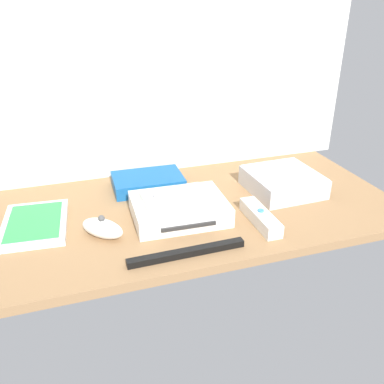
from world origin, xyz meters
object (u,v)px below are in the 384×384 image
at_px(game_console, 179,209).
at_px(game_case, 35,224).
at_px(remote_classic_pad, 174,198).
at_px(remote_wand, 260,217).
at_px(remote_nunchuk, 102,228).
at_px(mini_computer, 283,182).
at_px(network_router, 148,182).
at_px(sensor_bar, 187,253).

distance_m(game_console, game_case, 0.32).
bearing_deg(remote_classic_pad, remote_wand, -26.05).
relative_size(remote_nunchuk, remote_classic_pad, 0.70).
relative_size(mini_computer, network_router, 0.96).
distance_m(game_case, sensor_bar, 0.35).
height_order(game_console, remote_nunchuk, remote_nunchuk).
relative_size(game_console, remote_nunchuk, 2.11).
relative_size(game_case, remote_classic_pad, 1.36).
bearing_deg(network_router, game_case, -155.31).
height_order(game_console, sensor_bar, game_console).
bearing_deg(game_case, mini_computer, 3.84).
distance_m(remote_wand, remote_nunchuk, 0.35).
bearing_deg(remote_nunchuk, remote_wand, -54.29).
relative_size(mini_computer, remote_wand, 1.19).
bearing_deg(remote_classic_pad, sensor_bar, -98.70).
bearing_deg(sensor_bar, remote_classic_pad, 82.34).
bearing_deg(remote_nunchuk, remote_classic_pad, -36.57).
distance_m(mini_computer, network_router, 0.35).
xyz_separation_m(game_console, network_router, (-0.03, 0.18, -0.00)).
relative_size(network_router, remote_nunchuk, 1.80).
bearing_deg(network_router, mini_computer, -19.39).
distance_m(mini_computer, game_case, 0.61).
bearing_deg(remote_classic_pad, mini_computer, 7.97).
bearing_deg(sensor_bar, remote_nunchuk, 139.49).
relative_size(game_console, network_router, 1.18).
xyz_separation_m(game_case, remote_nunchuk, (0.14, -0.09, 0.01)).
distance_m(game_console, sensor_bar, 0.16).
bearing_deg(remote_nunchuk, sensor_bar, -85.13).
bearing_deg(game_case, remote_wand, -11.68).
bearing_deg(remote_classic_pad, game_console, 12.08).
relative_size(game_console, sensor_bar, 0.90).
relative_size(game_case, remote_nunchuk, 1.96).
bearing_deg(remote_wand, game_case, 164.26).
relative_size(game_console, remote_classic_pad, 1.47).
distance_m(network_router, remote_classic_pad, 0.19).
height_order(mini_computer, remote_classic_pad, remote_classic_pad).
xyz_separation_m(game_case, sensor_bar, (0.29, -0.21, -0.00)).
height_order(game_case, network_router, network_router).
distance_m(mini_computer, remote_wand, 0.19).
relative_size(mini_computer, sensor_bar, 0.73).
distance_m(mini_computer, sensor_bar, 0.38).
relative_size(game_console, remote_wand, 1.46).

